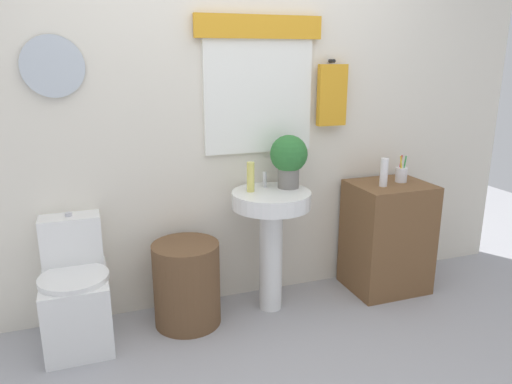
% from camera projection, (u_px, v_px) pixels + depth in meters
% --- Properties ---
extents(back_wall, '(4.40, 0.18, 2.60)m').
position_uv_depth(back_wall, '(226.00, 107.00, 3.09)').
color(back_wall, silver).
rests_on(back_wall, ground_plane).
extents(toilet, '(0.38, 0.51, 0.74)m').
position_uv_depth(toilet, '(76.00, 295.00, 2.80)').
color(toilet, white).
rests_on(toilet, ground_plane).
extents(laundry_hamper, '(0.41, 0.41, 0.53)m').
position_uv_depth(laundry_hamper, '(187.00, 284.00, 2.99)').
color(laundry_hamper, brown).
rests_on(laundry_hamper, ground_plane).
extents(pedestal_sink, '(0.50, 0.50, 0.80)m').
position_uv_depth(pedestal_sink, '(271.00, 223.00, 3.08)').
color(pedestal_sink, white).
rests_on(pedestal_sink, ground_plane).
extents(faucet, '(0.03, 0.03, 0.10)m').
position_uv_depth(faucet, '(265.00, 180.00, 3.12)').
color(faucet, silver).
rests_on(faucet, pedestal_sink).
extents(wooden_cabinet, '(0.53, 0.44, 0.77)m').
position_uv_depth(wooden_cabinet, '(387.00, 237.00, 3.42)').
color(wooden_cabinet, brown).
rests_on(wooden_cabinet, ground_plane).
extents(soap_bottle, '(0.05, 0.05, 0.19)m').
position_uv_depth(soap_bottle, '(251.00, 177.00, 3.00)').
color(soap_bottle, '#DBD166').
rests_on(soap_bottle, pedestal_sink).
extents(potted_plant, '(0.24, 0.24, 0.34)m').
position_uv_depth(potted_plant, '(289.00, 157.00, 3.07)').
color(potted_plant, slate).
rests_on(potted_plant, pedestal_sink).
extents(lotion_bottle, '(0.05, 0.05, 0.19)m').
position_uv_depth(lotion_bottle, '(384.00, 172.00, 3.22)').
color(lotion_bottle, white).
rests_on(lotion_bottle, wooden_cabinet).
extents(toothbrush_cup, '(0.08, 0.08, 0.19)m').
position_uv_depth(toothbrush_cup, '(401.00, 174.00, 3.35)').
color(toothbrush_cup, silver).
rests_on(toothbrush_cup, wooden_cabinet).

